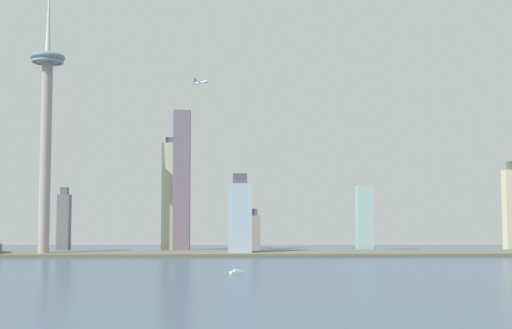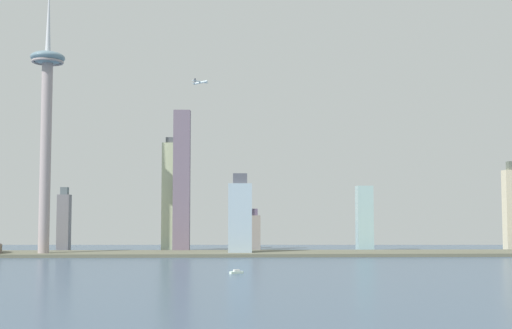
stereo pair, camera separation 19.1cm
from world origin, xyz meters
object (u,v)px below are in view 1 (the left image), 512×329
Objects in this scene: observation_tower at (47,109)px; skyscraper_4 at (171,196)px; skyscraper_2 at (240,217)px; skyscraper_5 at (64,222)px; skyscraper_6 at (254,231)px; airplane at (200,82)px; skyscraper_1 at (182,181)px; boat_2 at (237,272)px; skyscraper_0 at (364,219)px.

observation_tower is 191.61m from skyscraper_4.
skyscraper_2 is 1.17× the size of skyscraper_5.
skyscraper_2 is at bearing -100.13° from skyscraper_6.
skyscraper_2 reaches higher than skyscraper_5.
airplane reaches higher than skyscraper_5.
skyscraper_6 is (91.52, 52.66, -64.39)m from skyscraper_1.
skyscraper_5 is 362.14m from boat_2.
skyscraper_4 reaches higher than skyscraper_2.
skyscraper_5 is (-383.36, -4.46, -4.00)m from skyscraper_0.
skyscraper_4 is (135.97, 91.93, -98.88)m from observation_tower.
skyscraper_2 is (-161.09, -73.44, 2.28)m from skyscraper_0.
airplane is (-41.40, 187.36, 196.96)m from boat_2.
observation_tower is 415.09m from skyscraper_0.
boat_2 is (85.47, -304.22, -70.15)m from skyscraper_4.
skyscraper_1 is 14.88× the size of boat_2.
skyscraper_2 is 127.47m from skyscraper_4.
boat_2 is (68.50, -270.15, -87.84)m from skyscraper_1.
skyscraper_6 is 4.58× the size of boat_2.
observation_tower reaches higher than airplane.
boat_2 is at bearing -94.08° from skyscraper_6.
skyscraper_1 is (152.94, 57.86, -81.20)m from observation_tower.
skyscraper_6 is at bearing 9.72° from skyscraper_4.
observation_tower is 3.95× the size of skyscraper_5.
skyscraper_5 is at bearing -163.53° from airplane.
airplane is (44.07, -116.86, 126.81)m from skyscraper_4.
boat_2 is at bearing -91.12° from skyscraper_2.
observation_tower is at bearing -159.28° from skyscraper_1.
observation_tower is 5.89× the size of skyscraper_6.
skyscraper_2 is 232.82m from skyscraper_5.
skyscraper_1 is 292.22m from boat_2.
skyscraper_5 is at bearing 162.76° from skyscraper_2.
skyscraper_4 is 1.80× the size of skyscraper_5.
skyscraper_0 is 0.57× the size of skyscraper_4.
skyscraper_0 is 239.48m from skyscraper_1.
skyscraper_5 is 1.49× the size of skyscraper_6.
airplane reaches higher than skyscraper_2.
skyscraper_6 is 324.48m from boat_2.
skyscraper_6 is at bearing 8.49° from skyscraper_5.
skyscraper_6 is 2.86× the size of airplane.
skyscraper_1 is at bearing -6.36° from skyscraper_5.
skyscraper_0 is 252.87m from skyscraper_4.
observation_tower is 182.57m from skyscraper_1.
skyscraper_1 reaches higher than skyscraper_6.
boat_2 is (-23.02, -322.81, -23.45)m from skyscraper_6.
boat_2 is (221.44, -212.29, -169.03)m from observation_tower.
skyscraper_5 is (3.43, 74.53, -132.27)m from observation_tower.
observation_tower is 3.37× the size of skyscraper_2.
skyscraper_4 is 137.78m from skyscraper_5.
skyscraper_0 is 1.03× the size of skyscraper_5.
airplane is (180.04, -24.93, 27.93)m from observation_tower.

